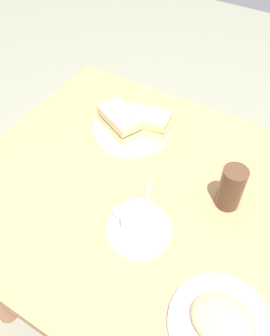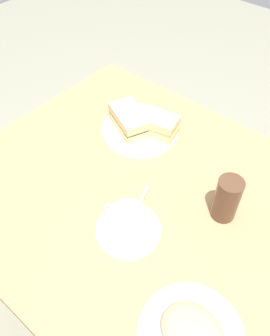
% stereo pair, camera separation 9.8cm
% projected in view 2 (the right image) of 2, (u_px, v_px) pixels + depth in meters
% --- Properties ---
extents(ground_plane, '(6.00, 6.00, 0.00)m').
position_uv_depth(ground_plane, '(150.00, 307.00, 1.48)').
color(ground_plane, gray).
extents(dining_table, '(1.14, 0.85, 0.73)m').
position_uv_depth(dining_table, '(157.00, 227.00, 1.03)').
color(dining_table, '#9B724B').
rests_on(dining_table, ground_plane).
extents(sandwich_plate, '(0.25, 0.25, 0.01)m').
position_uv_depth(sandwich_plate, '(140.00, 130.00, 1.13)').
color(sandwich_plate, silver).
rests_on(sandwich_plate, dining_table).
extents(sandwich_front, '(0.17, 0.14, 0.06)m').
position_uv_depth(sandwich_front, '(130.00, 120.00, 1.10)').
color(sandwich_front, '#D9B275').
rests_on(sandwich_front, sandwich_plate).
extents(sandwich_back, '(0.15, 0.10, 0.06)m').
position_uv_depth(sandwich_back, '(154.00, 124.00, 1.09)').
color(sandwich_back, '#E4C075').
rests_on(sandwich_back, sandwich_plate).
extents(coffee_saucer, '(0.16, 0.16, 0.01)m').
position_uv_depth(coffee_saucer, '(128.00, 230.00, 0.88)').
color(coffee_saucer, silver).
rests_on(coffee_saucer, dining_table).
extents(coffee_cup, '(0.12, 0.09, 0.07)m').
position_uv_depth(coffee_cup, '(128.00, 221.00, 0.85)').
color(coffee_cup, silver).
rests_on(coffee_cup, coffee_saucer).
extents(spoon, '(0.04, 0.10, 0.01)m').
position_uv_depth(spoon, '(140.00, 204.00, 0.92)').
color(spoon, silver).
rests_on(spoon, coffee_saucer).
extents(side_plate, '(0.22, 0.22, 0.01)m').
position_uv_depth(side_plate, '(191.00, 336.00, 0.71)').
color(side_plate, silver).
rests_on(side_plate, dining_table).
extents(side_food_pile, '(0.13, 0.11, 0.04)m').
position_uv_depth(side_food_pile, '(193.00, 331.00, 0.69)').
color(side_food_pile, tan).
rests_on(side_food_pile, side_plate).
extents(drinking_glass, '(0.06, 0.06, 0.13)m').
position_uv_depth(drinking_glass, '(227.00, 199.00, 0.87)').
color(drinking_glass, '#48301F').
rests_on(drinking_glass, dining_table).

